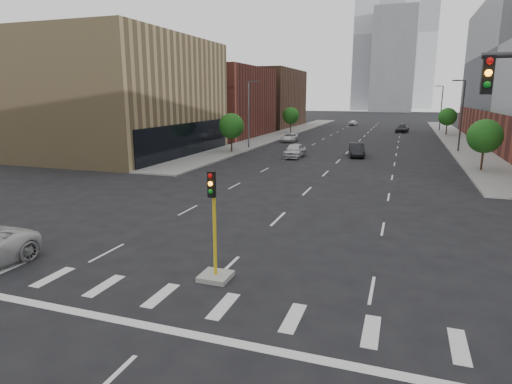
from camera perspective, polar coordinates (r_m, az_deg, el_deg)
The scene contains 21 objects.
sidewalk_left_far at distance 82.75m, azimuth 3.77°, elevation 7.81°, with size 5.00×92.00×0.15m, color gray.
sidewalk_right_far at distance 80.28m, azimuth 25.03°, elevation 6.50°, with size 5.00×92.00×0.15m, color gray.
building_left_mid at distance 56.96m, azimuth -18.31°, elevation 11.96°, with size 20.00×24.00×14.00m, color #998056.
building_left_far_a at distance 79.31m, azimuth -6.69°, elevation 11.83°, with size 20.00×22.00×12.00m, color brown.
building_left_far_b at distance 103.37m, azimuth -0.32°, elevation 12.39°, with size 20.00×24.00×13.00m, color brown.
tower_left at distance 227.72m, azimuth 16.10°, elevation 19.31°, with size 22.00×22.00×70.00m, color #B2B7BC.
tower_right at distance 267.58m, azimuth 20.76°, elevation 19.03°, with size 20.00×20.00×80.00m, color #B2B7BC.
tower_mid at distance 206.18m, azimuth 17.84°, elevation 16.30°, with size 18.00×18.00×44.00m, color slate.
median_traffic_signal at distance 17.15m, azimuth -5.51°, elevation -8.51°, with size 1.20×1.20×4.40m.
streetlight_right_a at distance 60.94m, azimuth 25.69°, elevation 9.49°, with size 1.60×0.22×9.07m.
streetlight_right_b at distance 95.79m, azimuth 23.43°, elevation 10.44°, with size 1.60×0.22×9.07m.
streetlight_left at distance 59.11m, azimuth -0.92°, elevation 10.66°, with size 1.60×0.22×9.07m.
tree_left_near at distance 54.75m, azimuth -3.30°, elevation 8.78°, with size 3.20×3.20×4.85m.
tree_left_far at distance 83.25m, azimuth 4.66°, elevation 10.12°, with size 3.20×3.20×4.85m.
tree_right_near at distance 46.27m, azimuth 28.20°, elevation 6.58°, with size 3.20×3.20×4.85m.
tree_right_far at distance 85.93m, azimuth 24.19°, elevation 9.14°, with size 3.20×3.20×4.85m.
car_near_left at distance 50.74m, azimuth 5.16°, elevation 5.54°, with size 2.00×4.96×1.69m, color #ADACB1.
car_mid_right at distance 52.78m, azimuth 13.26°, elevation 5.48°, with size 1.68×4.81×1.58m, color black.
car_far_left at distance 68.51m, azimuth 4.51°, elevation 7.27°, with size 2.22×4.80×1.34m, color silver.
car_deep_right at distance 90.11m, azimuth 18.92°, elevation 7.99°, with size 2.09×5.15×1.49m, color black.
car_distant at distance 108.52m, azimuth 12.81°, elevation 9.01°, with size 1.56×3.88×1.32m, color silver.
Camera 1 is at (6.72, -5.54, 7.18)m, focal length 30.00 mm.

